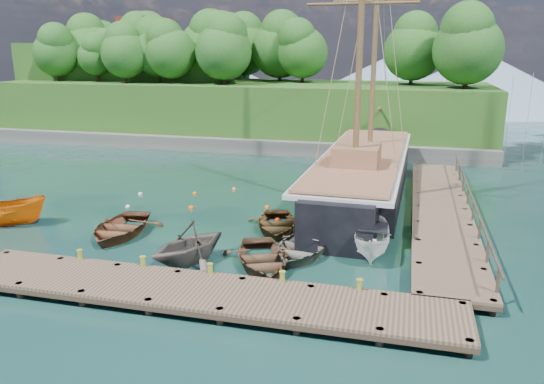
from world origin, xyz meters
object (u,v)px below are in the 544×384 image
Objects in this scene: rowboat_2 at (262,266)px; schooner at (362,177)px; rowboat_4 at (276,230)px; cabin_boat_white at (372,255)px; rowboat_3 at (301,254)px; motorboat_orange at (6,225)px; rowboat_0 at (120,235)px; rowboat_1 at (189,263)px.

schooner is at bearing 53.62° from rowboat_2.
cabin_boat_white is at bearing -37.98° from rowboat_4.
schooner is at bearing 95.87° from cabin_boat_white.
rowboat_4 is at bearing 153.57° from cabin_boat_white.
rowboat_3 is 1.08× the size of rowboat_4.
cabin_boat_white is at bearing 19.95° from rowboat_3.
schooner is (18.40, 11.31, 1.19)m from motorboat_orange.
cabin_boat_white is at bearing -3.10° from rowboat_0.
rowboat_2 is at bearing -153.53° from cabin_boat_white.
rowboat_4 is at bearing 15.15° from rowboat_0.
cabin_boat_white is 0.15× the size of schooner.
rowboat_1 is 0.92× the size of cabin_boat_white.
rowboat_3 is 1.06× the size of motorboat_orange.
rowboat_0 is at bearing -174.36° from rowboat_3.
rowboat_0 is at bearing -134.55° from schooner.
rowboat_1 is at bearing -113.90° from schooner.
motorboat_orange is (-15.23, 1.85, 0.00)m from rowboat_2.
rowboat_1 is at bearing -146.65° from rowboat_3.
rowboat_3 is 11.56m from schooner.
rowboat_3 reaches higher than rowboat_2.
rowboat_0 is 6.90m from motorboat_orange.
rowboat_3 is (1.42, 1.81, 0.00)m from rowboat_2.
rowboat_3 is 3.73m from rowboat_4.
schooner reaches higher than rowboat_1.
motorboat_orange reaches higher than cabin_boat_white.
rowboat_1 is (5.01, -2.60, 0.00)m from rowboat_0.
rowboat_2 is 1.09× the size of cabin_boat_white.
cabin_boat_white is (4.66, 2.54, 0.00)m from rowboat_2.
rowboat_3 is at bearing -169.38° from cabin_boat_white.
rowboat_4 is 5.80m from cabin_boat_white.
rowboat_0 is 5.64m from rowboat_1.
rowboat_4 is (-0.62, 4.93, 0.00)m from rowboat_2.
motorboat_orange is at bearing 179.87° from cabin_boat_white.
rowboat_4 is at bearing 74.33° from rowboat_2.
rowboat_0 is 13.00m from cabin_boat_white.
cabin_boat_white reaches higher than rowboat_3.
rowboat_2 is 13.60m from schooner.
cabin_boat_white reaches higher than rowboat_2.
cabin_boat_white is at bearing 48.11° from rowboat_1.
rowboat_3 is at bearing -111.71° from motorboat_orange.
rowboat_0 is at bearing -173.37° from rowboat_4.
cabin_boat_white reaches higher than rowboat_4.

